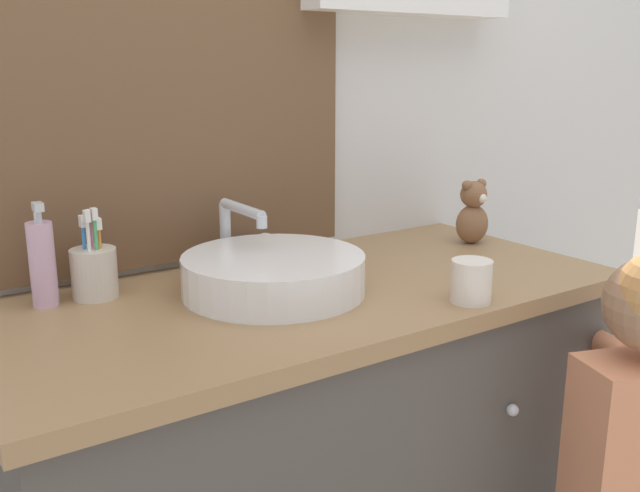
% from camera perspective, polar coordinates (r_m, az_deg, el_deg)
% --- Properties ---
extents(wall_back, '(3.20, 0.18, 2.50)m').
position_cam_1_polar(wall_back, '(1.64, -6.46, 16.13)').
color(wall_back, silver).
rests_on(wall_back, ground_plane).
extents(vanity_counter, '(1.27, 0.60, 0.80)m').
position_cam_1_polar(vanity_counter, '(1.59, -0.69, -17.19)').
color(vanity_counter, '#4C4742').
rests_on(vanity_counter, ground_plane).
extents(sink_basin, '(0.36, 0.41, 0.16)m').
position_cam_1_polar(sink_basin, '(1.39, -3.80, -2.08)').
color(sink_basin, white).
rests_on(sink_basin, vanity_counter).
extents(toothbrush_holder, '(0.09, 0.09, 0.18)m').
position_cam_1_polar(toothbrush_holder, '(1.42, -17.62, -1.92)').
color(toothbrush_holder, beige).
rests_on(toothbrush_holder, vanity_counter).
extents(soap_dispenser, '(0.05, 0.05, 0.20)m').
position_cam_1_polar(soap_dispenser, '(1.39, -21.32, -1.28)').
color(soap_dispenser, '#CCA3BC').
rests_on(soap_dispenser, vanity_counter).
extents(child_figure, '(0.34, 0.42, 0.92)m').
position_cam_1_polar(child_figure, '(1.50, 23.89, -14.58)').
color(child_figure, slate).
rests_on(child_figure, ground_plane).
extents(teddy_bear, '(0.09, 0.07, 0.16)m').
position_cam_1_polar(teddy_bear, '(1.80, 12.12, 2.57)').
color(teddy_bear, brown).
rests_on(teddy_bear, vanity_counter).
extents(drinking_cup, '(0.08, 0.08, 0.08)m').
position_cam_1_polar(drinking_cup, '(1.36, 12.01, -2.77)').
color(drinking_cup, silver).
rests_on(drinking_cup, vanity_counter).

